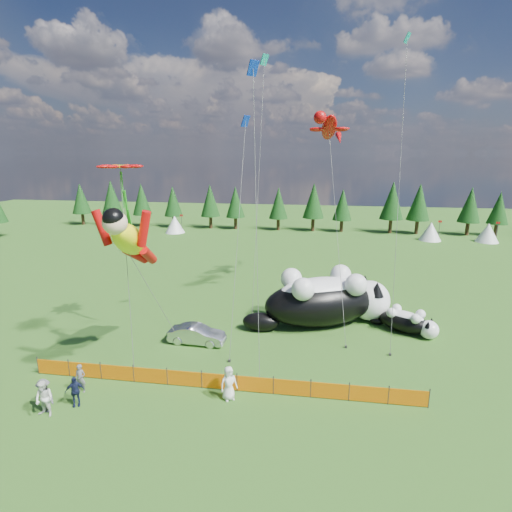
% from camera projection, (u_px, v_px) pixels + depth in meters
% --- Properties ---
extents(ground, '(160.00, 160.00, 0.00)m').
position_uv_depth(ground, '(231.00, 362.00, 24.97)').
color(ground, '#173C0B').
rests_on(ground, ground).
extents(safety_fence, '(22.06, 0.06, 1.10)m').
position_uv_depth(safety_fence, '(219.00, 381.00, 21.97)').
color(safety_fence, '#262626').
rests_on(safety_fence, ground).
extents(tree_line, '(90.00, 4.00, 8.00)m').
position_uv_depth(tree_line, '(287.00, 207.00, 67.06)').
color(tree_line, black).
rests_on(tree_line, ground).
extents(festival_tents, '(50.00, 3.20, 2.80)m').
position_uv_depth(festival_tents, '(355.00, 229.00, 61.32)').
color(festival_tents, white).
rests_on(festival_tents, ground).
extents(cat_large, '(11.18, 7.14, 4.23)m').
position_uv_depth(cat_large, '(327.00, 299.00, 30.18)').
color(cat_large, black).
rests_on(cat_large, ground).
extents(cat_small, '(4.50, 3.39, 1.79)m').
position_uv_depth(cat_small, '(408.00, 322.00, 28.93)').
color(cat_small, black).
rests_on(cat_small, ground).
extents(car, '(3.96, 1.54, 1.29)m').
position_uv_depth(car, '(197.00, 334.00, 27.35)').
color(car, silver).
rests_on(car, ground).
extents(spectator_a, '(0.61, 0.41, 1.62)m').
position_uv_depth(spectator_a, '(80.00, 378.00, 21.70)').
color(spectator_a, '#5D5D63').
rests_on(spectator_a, ground).
extents(spectator_b, '(0.99, 0.66, 1.90)m').
position_uv_depth(spectator_b, '(44.00, 399.00, 19.64)').
color(spectator_b, white).
rests_on(spectator_b, ground).
extents(spectator_c, '(1.08, 0.88, 1.64)m').
position_uv_depth(spectator_c, '(75.00, 391.00, 20.50)').
color(spectator_c, '#151B3A').
rests_on(spectator_c, ground).
extents(spectator_d, '(1.25, 0.82, 1.79)m').
position_uv_depth(spectator_d, '(44.00, 396.00, 20.02)').
color(spectator_d, '#5D5D63').
rests_on(spectator_d, ground).
extents(spectator_e, '(1.10, 1.01, 1.88)m').
position_uv_depth(spectator_e, '(229.00, 383.00, 21.01)').
color(spectator_e, white).
rests_on(spectator_e, ground).
extents(superhero_kite, '(5.45, 7.05, 10.82)m').
position_uv_depth(superhero_kite, '(129.00, 240.00, 22.03)').
color(superhero_kite, '#FBF50D').
rests_on(superhero_kite, ground).
extents(gecko_kite, '(3.61, 13.24, 17.62)m').
position_uv_depth(gecko_kite, '(329.00, 128.00, 32.76)').
color(gecko_kite, '#BB090A').
rests_on(gecko_kite, ground).
extents(flower_kite, '(3.52, 4.83, 12.24)m').
position_uv_depth(flower_kite, '(121.00, 169.00, 23.61)').
color(flower_kite, '#BB090A').
rests_on(flower_kite, ground).
extents(diamond_kite_a, '(0.73, 6.18, 15.92)m').
position_uv_depth(diamond_kite_a, '(245.00, 131.00, 26.59)').
color(diamond_kite_a, '#0B2EAD').
rests_on(diamond_kite_a, ground).
extents(diamond_kite_b, '(0.95, 7.04, 21.30)m').
position_uv_depth(diamond_kite_b, '(406.00, 61.00, 26.82)').
color(diamond_kite_b, '#0EA898').
rests_on(diamond_kite_b, ground).
extents(diamond_kite_c, '(1.41, 3.90, 17.86)m').
position_uv_depth(diamond_kite_c, '(253.00, 82.00, 20.98)').
color(diamond_kite_c, '#0B2EAD').
rests_on(diamond_kite_c, ground).
extents(diamond_kite_d, '(0.84, 6.33, 20.68)m').
position_uv_depth(diamond_kite_d, '(264.00, 72.00, 30.26)').
color(diamond_kite_d, '#0EA898').
rests_on(diamond_kite_d, ground).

